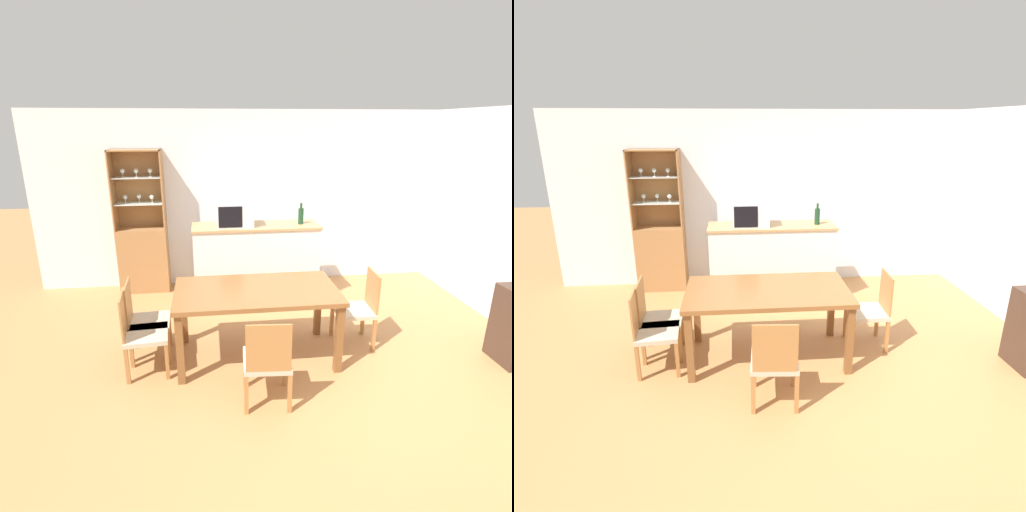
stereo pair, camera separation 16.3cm
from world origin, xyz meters
The scene contains 11 objects.
ground_plane centered at (0.00, 0.00, 0.00)m, with size 18.00×18.00×0.00m, color #B27A47.
wall_back centered at (0.00, 2.63, 1.27)m, with size 6.80×0.06×2.55m.
kitchen_counter centered at (-0.28, 1.95, 0.53)m, with size 1.72×0.54×1.05m.
display_cabinet centered at (-1.87, 2.43, 0.62)m, with size 0.70×0.35×2.03m.
dining_table centered at (-0.47, 0.42, 0.67)m, with size 1.64×0.88×0.76m.
dining_chair_head_near centered at (-0.47, -0.33, 0.42)m, with size 0.43×0.43×0.84m.
dining_chair_side_right_far centered at (0.67, 0.55, 0.42)m, with size 0.43×0.43×0.84m.
dining_chair_side_left_near centered at (-1.61, 0.29, 0.42)m, with size 0.44×0.44×0.84m.
dining_chair_side_left_far centered at (-1.61, 0.55, 0.42)m, with size 0.43×0.43×0.84m.
microwave centered at (-0.57, 1.95, 1.21)m, with size 0.48×0.39×0.31m.
wine_bottle centered at (0.33, 1.93, 1.17)m, with size 0.07×0.07×0.29m.
Camera 1 is at (-0.93, -3.26, 2.34)m, focal length 28.00 mm.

